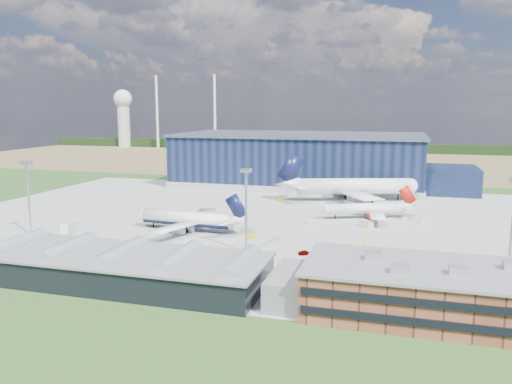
# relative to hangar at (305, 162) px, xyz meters

# --- Properties ---
(ground) EXTENTS (600.00, 600.00, 0.00)m
(ground) POSITION_rel_hangar_xyz_m (-2.81, -94.80, -11.62)
(ground) COLOR #25491B
(ground) RESTS_ON ground
(apron) EXTENTS (220.00, 160.00, 0.08)m
(apron) POSITION_rel_hangar_xyz_m (-2.81, -84.80, -11.59)
(apron) COLOR #A5A5A0
(apron) RESTS_ON ground
(farmland) EXTENTS (600.00, 220.00, 0.01)m
(farmland) POSITION_rel_hangar_xyz_m (-2.81, 125.20, -11.62)
(farmland) COLOR olive
(farmland) RESTS_ON ground
(treeline) EXTENTS (600.00, 8.00, 8.00)m
(treeline) POSITION_rel_hangar_xyz_m (-2.81, 205.20, -7.62)
(treeline) COLOR black
(treeline) RESTS_ON ground
(horizon_dressing) EXTENTS (440.20, 18.00, 70.00)m
(horizon_dressing) POSITION_rel_hangar_xyz_m (-194.11, 199.58, 22.58)
(horizon_dressing) COLOR silver
(horizon_dressing) RESTS_ON ground
(hangar) EXTENTS (145.00, 62.00, 26.10)m
(hangar) POSITION_rel_hangar_xyz_m (0.00, 0.00, 0.00)
(hangar) COLOR black
(hangar) RESTS_ON ground
(ops_building) EXTENTS (46.00, 23.00, 10.90)m
(ops_building) POSITION_rel_hangar_xyz_m (52.20, -154.81, -6.82)
(ops_building) COLOR brown
(ops_building) RESTS_ON ground
(glass_concourse) EXTENTS (78.00, 23.00, 8.60)m
(glass_concourse) POSITION_rel_hangar_xyz_m (-9.26, -154.80, -7.93)
(glass_concourse) COLOR black
(glass_concourse) RESTS_ON ground
(light_mast_west) EXTENTS (2.60, 2.60, 23.00)m
(light_mast_west) POSITION_rel_hangar_xyz_m (-62.81, -124.80, 3.82)
(light_mast_west) COLOR #AEB1B5
(light_mast_west) RESTS_ON ground
(light_mast_center) EXTENTS (2.60, 2.60, 23.00)m
(light_mast_center) POSITION_rel_hangar_xyz_m (7.19, -124.80, 3.82)
(light_mast_center) COLOR #AEB1B5
(light_mast_center) RESTS_ON ground
(airliner_navy) EXTENTS (41.64, 40.85, 12.78)m
(airliner_navy) POSITION_rel_hangar_xyz_m (-18.32, -106.80, -5.23)
(airliner_navy) COLOR white
(airliner_navy) RESTS_ON ground
(airliner_red) EXTENTS (45.14, 44.72, 11.36)m
(airliner_red) POSITION_rel_hangar_xyz_m (35.38, -72.80, -5.94)
(airliner_red) COLOR white
(airliner_red) RESTS_ON ground
(airliner_widebody) EXTENTS (75.84, 74.97, 19.83)m
(airliner_widebody) POSITION_rel_hangar_xyz_m (28.24, -39.80, -1.70)
(airliner_widebody) COLOR white
(airliner_widebody) RESTS_ON ground
(gse_tug_a) EXTENTS (2.33, 3.43, 1.34)m
(gse_tug_a) POSITION_rel_hangar_xyz_m (9.47, -140.80, -10.95)
(gse_tug_a) COLOR yellow
(gse_tug_a) RESTS_ON ground
(gse_tug_b) EXTENTS (2.73, 3.27, 1.21)m
(gse_tug_b) POSITION_rel_hangar_xyz_m (4.09, -110.86, -11.01)
(gse_tug_b) COLOR yellow
(gse_tug_b) RESTS_ON ground
(gse_van_a) EXTENTS (6.08, 2.92, 2.59)m
(gse_van_a) POSITION_rel_hangar_xyz_m (-18.39, -107.79, -10.32)
(gse_van_a) COLOR silver
(gse_van_a) RESTS_ON ground
(gse_cart_a) EXTENTS (2.03, 2.82, 1.15)m
(gse_cart_a) POSITION_rel_hangar_xyz_m (54.51, -75.99, -11.04)
(gse_cart_a) COLOR silver
(gse_cart_a) RESTS_ON ground
(gse_van_b) EXTENTS (5.31, 5.15, 2.33)m
(gse_van_b) POSITION_rel_hangar_xyz_m (36.52, -86.08, -10.45)
(gse_van_b) COLOR silver
(gse_van_b) RESTS_ON ground
(gse_tug_c) EXTENTS (3.37, 4.14, 1.57)m
(gse_tug_c) POSITION_rel_hangar_xyz_m (-2.25, -45.85, -10.83)
(gse_tug_c) COLOR yellow
(gse_tug_c) RESTS_ON ground
(gse_cart_b) EXTENTS (3.89, 3.40, 1.41)m
(gse_cart_b) POSITION_rel_hangar_xyz_m (17.75, -87.16, -10.91)
(gse_cart_b) COLOR silver
(gse_cart_b) RESTS_ON ground
(gse_van_c) EXTENTS (5.68, 3.62, 2.52)m
(gse_van_c) POSITION_rel_hangar_xyz_m (63.28, -140.80, -10.36)
(gse_van_c) COLOR silver
(gse_van_c) RESTS_ON ground
(airstair) EXTENTS (3.51, 5.93, 3.55)m
(airstair) POSITION_rel_hangar_xyz_m (-46.88, -128.25, -9.84)
(airstair) COLOR silver
(airstair) RESTS_ON ground
(car_a) EXTENTS (4.27, 2.91, 1.35)m
(car_a) POSITION_rel_hangar_xyz_m (23.18, -122.84, -10.94)
(car_a) COLOR #99999E
(car_a) RESTS_ON ground
(car_b) EXTENTS (4.17, 2.93, 1.31)m
(car_b) POSITION_rel_hangar_xyz_m (31.87, -142.80, -10.96)
(car_b) COLOR #99999E
(car_b) RESTS_ON ground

